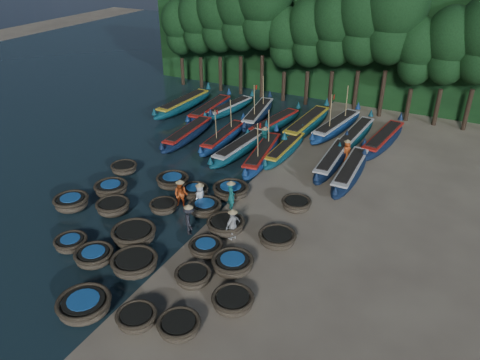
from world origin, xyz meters
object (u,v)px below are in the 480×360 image
at_px(coracle_9, 233,301).
at_px(coracle_22, 194,191).
at_px(coracle_11, 113,207).
at_px(coracle_15, 111,188).
at_px(long_boat_6, 285,149).
at_px(long_boat_9, 184,104).
at_px(coracle_2, 84,305).
at_px(coracle_13, 206,247).
at_px(coracle_23, 231,190).
at_px(long_boat_11, 230,108).
at_px(fisherman_3, 189,220).
at_px(coracle_17, 205,207).
at_px(coracle_8, 193,276).
at_px(coracle_21, 173,181).
at_px(coracle_7, 135,263).
at_px(long_boat_13, 275,123).
at_px(coracle_10, 71,202).
at_px(fisherman_6, 347,150).
at_px(long_boat_3, 224,137).
at_px(coracle_20, 124,168).
at_px(fisherman_5, 264,138).
at_px(coracle_18, 226,225).
at_px(coracle_14, 233,264).
at_px(long_boat_10, 210,110).
at_px(coracle_19, 277,238).
at_px(long_boat_8, 350,171).
at_px(coracle_16, 164,206).
at_px(long_boat_2, 188,134).
at_px(coracle_12, 134,235).
at_px(long_boat_7, 332,160).
at_px(long_boat_12, 258,114).
at_px(long_boat_5, 262,154).
at_px(long_boat_4, 241,147).
at_px(fisherman_2, 181,194).
at_px(coracle_5, 71,243).
at_px(long_boat_16, 356,134).
at_px(long_boat_17, 383,140).
at_px(long_boat_15, 336,126).
at_px(fisherman_4, 233,224).
at_px(coracle_3, 137,318).
at_px(coracle_4, 179,326).

distance_m(coracle_9, coracle_22, 9.96).
bearing_deg(coracle_11, coracle_15, 133.75).
xyz_separation_m(long_boat_6, long_boat_9, (-11.97, 4.78, 0.10)).
relative_size(coracle_2, coracle_13, 1.54).
xyz_separation_m(coracle_23, long_boat_11, (-7.14, 13.05, 0.05)).
bearing_deg(fisherman_3, coracle_17, -32.19).
xyz_separation_m(coracle_8, coracle_21, (-6.18, 7.28, 0.03)).
bearing_deg(coracle_22, coracle_7, -80.23).
bearing_deg(long_boat_11, long_boat_13, -9.47).
bearing_deg(coracle_9, coracle_23, 119.00).
xyz_separation_m(coracle_10, fisherman_6, (12.48, 13.90, 0.36)).
relative_size(coracle_2, long_boat_3, 0.36).
xyz_separation_m(coracle_13, coracle_20, (-9.50, 5.07, 0.03)).
xyz_separation_m(coracle_10, fisherman_5, (6.47, 13.02, 0.40)).
distance_m(coracle_18, long_boat_11, 18.64).
xyz_separation_m(coracle_17, coracle_22, (-1.57, 1.35, -0.02)).
bearing_deg(coracle_11, coracle_21, 73.91).
distance_m(coracle_14, long_boat_13, 18.48).
bearing_deg(coracle_13, long_boat_10, 120.04).
height_order(coracle_8, coracle_14, coracle_14).
height_order(coracle_17, coracle_19, coracle_17).
bearing_deg(coracle_19, long_boat_8, 81.62).
bearing_deg(coracle_15, coracle_16, -1.87).
xyz_separation_m(coracle_14, long_boat_2, (-10.66, 12.50, 0.08)).
bearing_deg(coracle_22, coracle_12, -92.86).
relative_size(coracle_14, long_boat_2, 0.27).
height_order(coracle_11, long_boat_3, long_boat_3).
distance_m(long_boat_7, long_boat_12, 10.27).
xyz_separation_m(coracle_7, coracle_21, (-3.21, 7.82, -0.03)).
height_order(coracle_10, long_boat_8, long_boat_8).
bearing_deg(coracle_17, long_boat_5, 90.11).
bearing_deg(long_boat_5, long_boat_4, 161.27).
distance_m(coracle_10, fisherman_2, 6.46).
height_order(long_boat_9, fisherman_6, fisherman_6).
distance_m(coracle_16, long_boat_6, 10.94).
distance_m(coracle_18, long_boat_4, 10.03).
height_order(long_boat_6, fisherman_6, fisherman_6).
bearing_deg(coracle_19, coracle_8, -116.12).
relative_size(coracle_7, coracle_17, 1.12).
height_order(coracle_5, long_boat_13, long_boat_13).
bearing_deg(coracle_21, fisherman_6, 45.23).
bearing_deg(long_boat_16, long_boat_8, -74.84).
bearing_deg(long_boat_17, coracle_20, -132.85).
bearing_deg(long_boat_15, fisherman_4, -82.74).
xyz_separation_m(long_boat_12, fisherman_6, (9.06, -4.41, 0.28)).
height_order(coracle_10, coracle_16, coracle_10).
height_order(coracle_22, fisherman_6, fisherman_6).
distance_m(coracle_3, fisherman_3, 6.89).
bearing_deg(coracle_8, coracle_4, -68.18).
distance_m(long_boat_7, fisherman_3, 12.22).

